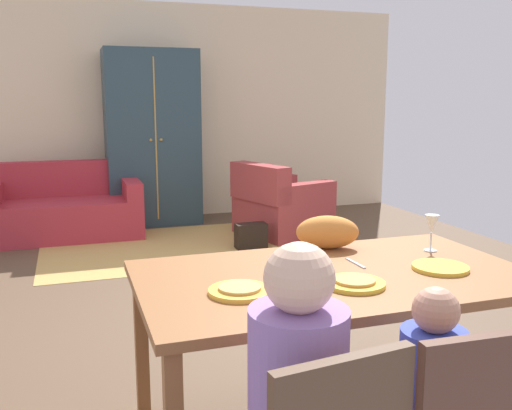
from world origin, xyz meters
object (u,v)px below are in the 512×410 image
armoire (152,138)px  handbag (251,236)px  cat (327,232)px  couch (65,210)px  dining_table (334,288)px  plate_near_man (240,291)px  armchair (280,207)px  plate_near_child (355,284)px  plate_near_woman (440,267)px  wine_glass (432,225)px

armoire → handbag: 1.95m
cat → armoire: (-0.25, 4.39, 0.20)m
couch → armoire: 1.34m
dining_table → cat: size_ratio=5.37×
armoire → handbag: bearing=-63.9°
plate_near_man → cat: bearing=39.5°
armchair → handbag: size_ratio=3.39×
plate_near_child → handbag: (0.66, 3.42, -0.64)m
armchair → plate_near_man: bearing=-113.0°
plate_near_man → handbag: size_ratio=0.78×
dining_table → armoire: armoire is taller
cat → armchair: 3.52m
armchair → armoire: bearing=139.8°
plate_near_woman → dining_table: bearing=168.0°
plate_near_woman → couch: 4.80m
handbag → armchair: bearing=44.1°
dining_table → armoire: (-0.10, 4.78, 0.36)m
dining_table → plate_near_child: bearing=-90.0°
plate_near_man → wine_glass: wine_glass is taller
plate_near_man → armoire: armoire is taller
armoire → dining_table: bearing=-88.8°
plate_near_child → handbag: size_ratio=0.78×
dining_table → plate_near_woman: plate_near_woman is taller
armchair → handbag: armchair is taller
couch → wine_glass: bearing=-67.3°
dining_table → armchair: armchair is taller
handbag → wine_glass: bearing=-90.8°
plate_near_woman → plate_near_child: bearing=-170.4°
plate_near_child → armchair: bearing=73.4°
dining_table → couch: size_ratio=1.05×
plate_near_child → plate_near_woman: (0.47, 0.08, 0.00)m
plate_near_child → wine_glass: bearing=30.2°
wine_glass → handbag: size_ratio=0.58×
plate_near_man → dining_table: bearing=14.3°
plate_near_woman → cat: 0.59m
plate_near_child → cat: cat is taller
couch → handbag: 2.15m
handbag → plate_near_child: bearing=-101.0°
armchair → armoire: (-1.26, 1.06, 0.73)m
plate_near_man → plate_near_woman: size_ratio=1.00×
plate_near_man → cat: 0.81m
plate_near_woman → armoire: size_ratio=0.12×
wine_glass → armoire: size_ratio=0.09×
dining_table → armchair: (1.16, 3.72, -0.37)m
plate_near_child → plate_near_woman: 0.48m
dining_table → cat: bearing=69.1°
handbag → couch: bearing=147.3°
plate_near_man → cat: cat is taller
plate_near_child → wine_glass: wine_glass is taller
plate_near_child → armchair: size_ratio=0.23×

